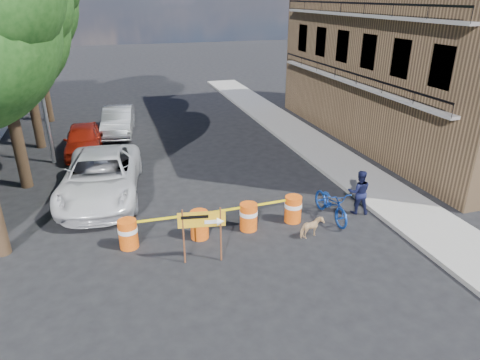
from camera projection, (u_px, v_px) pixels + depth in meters
ground at (244, 251)px, 12.67m from camera, size 120.00×120.00×0.00m
sidewalk_east at (333, 159)px, 19.59m from camera, size 2.40×40.00×0.15m
apartment_building at (431, 17)px, 20.55m from camera, size 8.00×16.00×12.00m
tree_mid_b at (15, 1)px, 18.69m from camera, size 5.67×5.40×9.62m
tree_far at (32, 10)px, 23.26m from camera, size 5.04×4.80×8.84m
streetlamp at (38, 64)px, 17.64m from camera, size 1.25×0.18×8.00m
barrel_far_left at (128, 233)px, 12.70m from camera, size 0.58×0.58×0.90m
barrel_mid_left at (199, 224)px, 13.21m from camera, size 0.58×0.58×0.90m
barrel_mid_right at (249, 216)px, 13.68m from camera, size 0.58×0.58×0.90m
barrel_far_right at (293, 208)px, 14.18m from camera, size 0.58×0.58×0.90m
detour_sign at (208, 223)px, 11.72m from camera, size 1.30×0.37×1.68m
pedestrian at (359, 192)px, 14.61m from camera, size 0.92×0.82×1.58m
bicycle at (333, 190)px, 14.13m from camera, size 0.75×1.12×2.11m
dog at (312, 228)px, 13.28m from camera, size 0.85×0.56×0.66m
suv_white at (101, 176)px, 15.80m from camera, size 3.41×6.15×1.63m
sedan_red at (83, 139)px, 20.22m from camera, size 1.70×4.09×1.39m
sedan_silver at (118, 121)px, 23.16m from camera, size 2.02×4.47×1.42m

